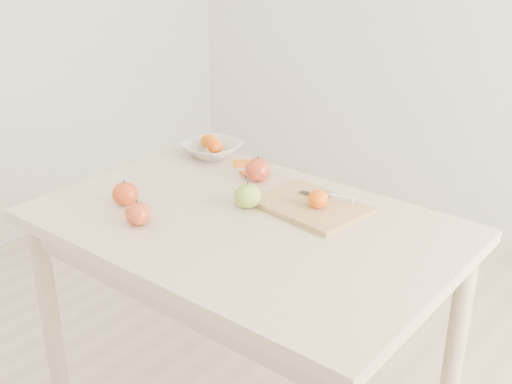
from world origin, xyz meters
The scene contains 13 objects.
table centered at (0.00, 0.00, 0.65)m, with size 1.20×0.80×0.75m.
cutting_board centered at (0.11, 0.18, 0.76)m, with size 0.31×0.23×0.02m, color tan.
board_tangerine centered at (0.14, 0.17, 0.80)m, with size 0.06×0.06×0.05m, color #E05607.
fruit_bowl centered at (-0.43, 0.33, 0.77)m, with size 0.20×0.20×0.05m, color silver.
bowl_tangerine_near centered at (-0.45, 0.34, 0.80)m, with size 0.06×0.06×0.05m, color orange.
bowl_tangerine_far centered at (-0.40, 0.31, 0.80)m, with size 0.06×0.06×0.05m, color #D33A07.
orange_peel_a centered at (-0.28, 0.32, 0.75)m, with size 0.06×0.04×0.00m, color #DD610F.
orange_peel_b centered at (-0.22, 0.27, 0.75)m, with size 0.04×0.04×0.00m, color #C4430D.
paring_knife centered at (0.15, 0.25, 0.78)m, with size 0.17×0.06×0.01m.
apple_green centered at (-0.05, 0.07, 0.79)m, with size 0.08×0.08×0.07m, color #5E931E.
apple_red_c centered at (-0.22, -0.21, 0.78)m, with size 0.07×0.07×0.07m, color maroon.
apple_red_d centered at (-0.35, -0.15, 0.79)m, with size 0.08×0.08×0.07m, color maroon.
apple_red_a centered at (-0.15, 0.25, 0.79)m, with size 0.09×0.09×0.08m, color maroon.
Camera 1 is at (1.06, -1.27, 1.57)m, focal length 45.00 mm.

